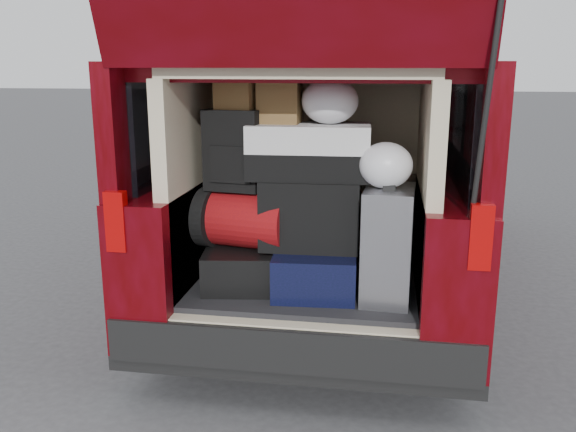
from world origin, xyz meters
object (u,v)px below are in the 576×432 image
Objects in this scene: red_duffel at (246,218)px; backpack at (235,150)px; navy_hardshell at (315,269)px; twotone_duffel at (309,151)px; black_hardshell at (242,264)px; black_soft_case at (310,213)px; silver_roller at (388,244)px.

backpack is at bearing -170.18° from red_duffel.
navy_hardshell is 0.65m from twotone_duffel.
twotone_duffel is at bearing 14.07° from red_duffel.
black_hardshell is 1.08× the size of red_duffel.
red_duffel is 0.52m from twotone_duffel.
twotone_duffel is (-0.05, 0.06, 0.65)m from navy_hardshell.
red_duffel is at bearing 170.44° from navy_hardshell.
red_duffel is at bearing 177.59° from black_soft_case.
silver_roller is 0.45m from black_soft_case.
backpack is (-0.46, 0.04, 0.65)m from navy_hardshell.
red_duffel is 0.94× the size of black_soft_case.
backpack is (-0.06, 0.00, 0.38)m from red_duffel.
silver_roller is at bearing -15.74° from black_hardshell.
backpack reaches higher than navy_hardshell.
black_hardshell is 0.85m from silver_roller.
silver_roller is at bearing -13.23° from navy_hardshell.
red_duffel is at bearing -12.16° from black_hardshell.
black_hardshell is at bearing 177.35° from black_soft_case.
black_soft_case is (-0.03, 0.04, 0.31)m from navy_hardshell.
black_soft_case is 0.34m from twotone_duffel.
black_soft_case is at bearing 7.82° from backpack.
backpack is at bearing 176.24° from silver_roller.
black_hardshell is 1.01× the size of navy_hardshell.
black_hardshell is at bearing 175.95° from silver_roller.
red_duffel is (-0.79, 0.11, 0.08)m from silver_roller.
black_hardshell is 1.23× the size of backpack.
backpack reaches higher than silver_roller.
black_soft_case is (0.37, -0.01, 0.05)m from red_duffel.
backpack is (-0.84, 0.11, 0.46)m from silver_roller.
twotone_duffel reaches higher than navy_hardshell.
backpack is (-0.03, -0.00, 0.65)m from black_hardshell.
red_duffel is (-0.40, 0.04, 0.26)m from navy_hardshell.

